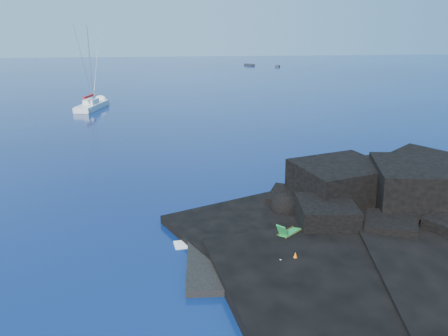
# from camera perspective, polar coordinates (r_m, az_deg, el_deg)

# --- Properties ---
(ground) EXTENTS (400.00, 400.00, 0.00)m
(ground) POSITION_cam_1_polar(r_m,az_deg,el_deg) (20.57, -5.37, -13.45)
(ground) COLOR #030A32
(ground) RESTS_ON ground
(headland) EXTENTS (24.00, 24.00, 3.60)m
(headland) POSITION_cam_1_polar(r_m,az_deg,el_deg) (27.07, 22.95, -7.00)
(headland) COLOR black
(headland) RESTS_ON ground
(beach) EXTENTS (9.08, 6.86, 0.70)m
(beach) POSITION_cam_1_polar(r_m,az_deg,el_deg) (21.68, 6.73, -11.78)
(beach) COLOR black
(beach) RESTS_ON ground
(surf_foam) EXTENTS (10.00, 8.00, 0.06)m
(surf_foam) POSITION_cam_1_polar(r_m,az_deg,el_deg) (25.69, 5.08, -6.92)
(surf_foam) COLOR white
(surf_foam) RESTS_ON ground
(sailboat) EXTENTS (5.00, 11.45, 11.76)m
(sailboat) POSITION_cam_1_polar(r_m,az_deg,el_deg) (66.93, -16.76, 7.43)
(sailboat) COLOR silver
(sailboat) RESTS_ON ground
(deck_chair) EXTENTS (1.59, 1.44, 1.03)m
(deck_chair) POSITION_cam_1_polar(r_m,az_deg,el_deg) (22.85, 8.59, -7.84)
(deck_chair) COLOR #1B7D34
(deck_chair) RESTS_ON beach
(towel) EXTENTS (2.05, 1.41, 0.05)m
(towel) POSITION_cam_1_polar(r_m,az_deg,el_deg) (20.27, 6.23, -12.74)
(towel) COLOR silver
(towel) RESTS_ON beach
(sunbather) EXTENTS (1.84, 0.97, 0.25)m
(sunbather) POSITION_cam_1_polar(r_m,az_deg,el_deg) (20.20, 6.24, -12.37)
(sunbather) COLOR tan
(sunbather) RESTS_ON towel
(marker_cone) EXTENTS (0.46, 0.46, 0.55)m
(marker_cone) POSITION_cam_1_polar(r_m,az_deg,el_deg) (20.66, 9.28, -11.47)
(marker_cone) COLOR orange
(marker_cone) RESTS_ON beach
(distant_boat_a) EXTENTS (3.03, 4.68, 0.60)m
(distant_boat_a) POSITION_cam_1_polar(r_m,az_deg,el_deg) (154.09, 3.33, 13.21)
(distant_boat_a) COLOR #232227
(distant_boat_a) RESTS_ON ground
(distant_boat_b) EXTENTS (2.70, 4.15, 0.53)m
(distant_boat_b) POSITION_cam_1_polar(r_m,az_deg,el_deg) (148.47, 7.00, 12.96)
(distant_boat_b) COLOR #242429
(distant_boat_b) RESTS_ON ground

